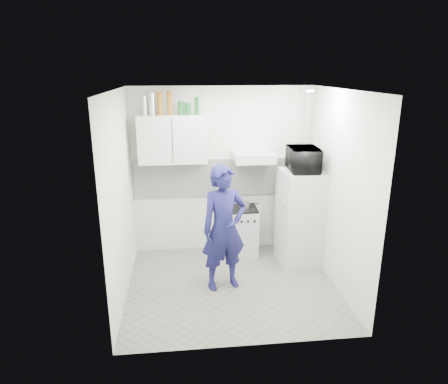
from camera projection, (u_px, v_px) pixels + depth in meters
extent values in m
plane|color=#5D5D59|center=(232.00, 285.00, 5.46)|extent=(2.80, 2.80, 0.00)
plane|color=white|center=(233.00, 90.00, 4.69)|extent=(2.80, 2.80, 0.00)
plane|color=white|center=(222.00, 171.00, 6.26)|extent=(2.80, 0.00, 2.80)
plane|color=white|center=(120.00, 199.00, 4.93)|extent=(0.00, 2.60, 2.60)
plane|color=white|center=(338.00, 191.00, 5.22)|extent=(0.00, 2.60, 2.60)
imported|color=#17164A|center=(224.00, 228.00, 5.21)|extent=(0.70, 0.55, 1.68)
cube|color=#B7B7B7|center=(242.00, 231.00, 6.33)|extent=(0.46, 0.46, 0.74)
cube|color=silver|center=(300.00, 217.00, 5.94)|extent=(0.64, 0.64, 1.44)
cube|color=black|center=(242.00, 209.00, 6.21)|extent=(0.44, 0.44, 0.03)
cylinder|color=silver|center=(245.00, 205.00, 6.18)|extent=(0.16, 0.16, 0.09)
imported|color=black|center=(304.00, 159.00, 5.67)|extent=(0.62, 0.44, 0.33)
cylinder|color=silver|center=(144.00, 106.00, 5.67)|extent=(0.06, 0.06, 0.27)
cylinder|color=silver|center=(152.00, 104.00, 5.68)|extent=(0.08, 0.08, 0.31)
cylinder|color=brown|center=(160.00, 103.00, 5.69)|extent=(0.08, 0.08, 0.33)
cylinder|color=brown|center=(170.00, 103.00, 5.70)|extent=(0.08, 0.08, 0.34)
cylinder|color=#144C1E|center=(181.00, 108.00, 5.74)|extent=(0.08, 0.08, 0.19)
cylinder|color=#144C1E|center=(188.00, 109.00, 5.75)|extent=(0.09, 0.09, 0.17)
cylinder|color=#144C1E|center=(197.00, 106.00, 5.75)|extent=(0.06, 0.06, 0.25)
cube|color=silver|center=(173.00, 139.00, 5.85)|extent=(1.00, 0.35, 0.70)
cube|color=#B7B7B7|center=(254.00, 157.00, 5.99)|extent=(0.60, 0.50, 0.14)
cube|color=white|center=(222.00, 178.00, 6.28)|extent=(2.74, 0.03, 0.60)
cylinder|color=#B7B7B7|center=(304.00, 170.00, 6.32)|extent=(0.05, 0.05, 2.60)
cylinder|color=#B7B7B7|center=(297.00, 170.00, 6.31)|extent=(0.04, 0.04, 2.60)
cylinder|color=white|center=(310.00, 91.00, 4.99)|extent=(0.10, 0.10, 0.02)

